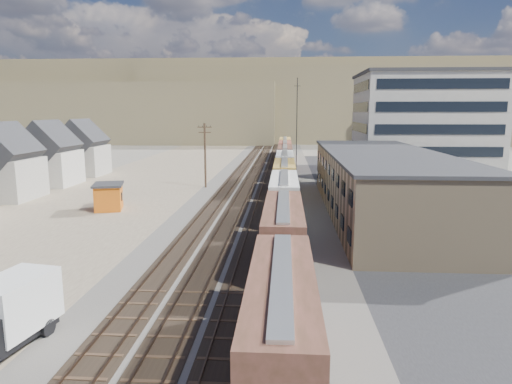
# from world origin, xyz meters

# --- Properties ---
(ground) EXTENTS (300.00, 300.00, 0.00)m
(ground) POSITION_xyz_m (0.00, 0.00, 0.00)
(ground) COLOR #6B6356
(ground) RESTS_ON ground
(ballast_bed) EXTENTS (18.00, 200.00, 0.06)m
(ballast_bed) POSITION_xyz_m (0.00, 50.00, 0.03)
(ballast_bed) COLOR #4C4742
(ballast_bed) RESTS_ON ground
(dirt_yard) EXTENTS (24.00, 180.00, 0.03)m
(dirt_yard) POSITION_xyz_m (-20.00, 40.00, 0.01)
(dirt_yard) COLOR #735E4F
(dirt_yard) RESTS_ON ground
(asphalt_lot) EXTENTS (26.00, 120.00, 0.04)m
(asphalt_lot) POSITION_xyz_m (22.00, 35.00, 0.02)
(asphalt_lot) COLOR #232326
(asphalt_lot) RESTS_ON ground
(rail_tracks) EXTENTS (11.40, 200.00, 0.24)m
(rail_tracks) POSITION_xyz_m (-0.55, 50.00, 0.11)
(rail_tracks) COLOR black
(rail_tracks) RESTS_ON ground
(freight_train) EXTENTS (3.00, 119.74, 4.46)m
(freight_train) POSITION_xyz_m (3.80, 44.70, 2.79)
(freight_train) COLOR black
(freight_train) RESTS_ON ground
(warehouse) EXTENTS (12.40, 40.40, 7.25)m
(warehouse) POSITION_xyz_m (14.98, 25.00, 3.65)
(warehouse) COLOR tan
(warehouse) RESTS_ON ground
(office_tower) EXTENTS (22.60, 18.60, 18.45)m
(office_tower) POSITION_xyz_m (27.95, 54.95, 9.26)
(office_tower) COLOR #9E998E
(office_tower) RESTS_ON ground
(utility_pole_north) EXTENTS (2.20, 0.32, 10.00)m
(utility_pole_north) POSITION_xyz_m (-8.50, 42.00, 5.30)
(utility_pole_north) COLOR #382619
(utility_pole_north) RESTS_ON ground
(radio_mast) EXTENTS (1.20, 0.16, 18.00)m
(radio_mast) POSITION_xyz_m (6.00, 60.00, 9.12)
(radio_mast) COLOR black
(radio_mast) RESTS_ON ground
(hills_north) EXTENTS (265.00, 80.00, 32.00)m
(hills_north) POSITION_xyz_m (0.17, 167.92, 14.10)
(hills_north) COLOR brown
(hills_north) RESTS_ON ground
(box_truck) EXTENTS (3.45, 6.80, 3.46)m
(box_truck) POSITION_xyz_m (-9.94, -7.47, 1.76)
(box_truck) COLOR silver
(box_truck) RESTS_ON ground
(maintenance_shed) EXTENTS (4.43, 5.13, 3.22)m
(maintenance_shed) POSITION_xyz_m (-17.39, 25.15, 1.65)
(maintenance_shed) COLOR #D46213
(maintenance_shed) RESTS_ON ground
(parked_car_white) EXTENTS (4.14, 5.21, 1.66)m
(parked_car_white) POSITION_xyz_m (19.26, 8.17, 0.83)
(parked_car_white) COLOR silver
(parked_car_white) RESTS_ON ground
(parked_car_blue) EXTENTS (5.33, 4.92, 1.39)m
(parked_car_blue) POSITION_xyz_m (27.64, 37.10, 0.69)
(parked_car_blue) COLOR navy
(parked_car_blue) RESTS_ON ground
(parked_car_far) EXTENTS (2.47, 5.17, 1.71)m
(parked_car_far) POSITION_xyz_m (28.61, 42.14, 0.85)
(parked_car_far) COLOR white
(parked_car_far) RESTS_ON ground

